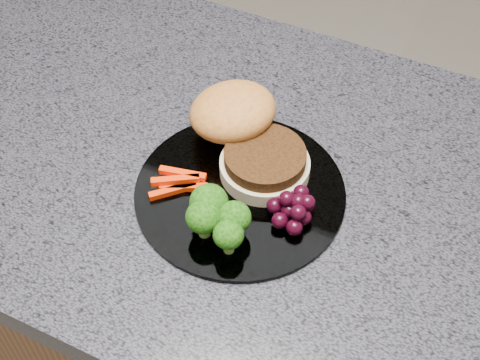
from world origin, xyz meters
name	(u,v)px	position (x,y,z in m)	size (l,w,h in m)	color
island_cabinet	(214,325)	(0.00, 0.00, 0.43)	(1.20, 0.60, 0.86)	brown
countertop	(203,163)	(0.00, 0.00, 0.88)	(1.20, 0.60, 0.04)	#43434C
plate	(240,192)	(0.07, -0.04, 0.90)	(0.26, 0.26, 0.01)	white
burger	(244,132)	(0.05, 0.03, 0.93)	(0.21, 0.19, 0.06)	beige
carrot_sticks	(179,182)	(0.00, -0.07, 0.91)	(0.07, 0.06, 0.02)	#EF2E03
broccoli	(216,215)	(0.08, -0.11, 0.94)	(0.08, 0.07, 0.05)	olive
grape_bunch	(294,208)	(0.15, -0.05, 0.92)	(0.06, 0.06, 0.03)	black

